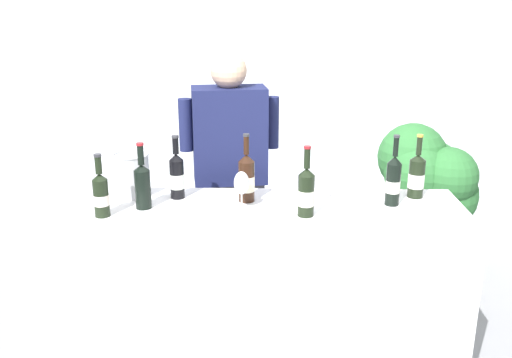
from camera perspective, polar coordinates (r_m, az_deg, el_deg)
name	(u,v)px	position (r m, az deg, el deg)	size (l,w,h in m)	color
wall_back	(270,63)	(5.25, 1.47, 11.74)	(8.00, 0.10, 2.80)	silver
counter	(271,293)	(3.01, 1.50, -11.56)	(1.94, 0.60, 0.97)	white
wine_bottle_0	(393,180)	(2.88, 13.78, -0.12)	(0.07, 0.07, 0.36)	black
wine_bottle_1	(177,175)	(2.93, -8.06, 0.36)	(0.08, 0.08, 0.33)	black
wine_bottle_2	(142,184)	(2.81, -11.47, -0.52)	(0.08, 0.08, 0.33)	black
wine_bottle_3	(306,192)	(2.67, 5.12, -1.31)	(0.08, 0.08, 0.35)	black
wine_bottle_4	(101,194)	(2.76, -15.50, -1.47)	(0.07, 0.07, 0.31)	black
wine_bottle_5	(417,176)	(3.03, 16.01, 0.31)	(0.08, 0.08, 0.34)	black
wine_bottle_6	(246,178)	(2.85, -0.98, 0.10)	(0.08, 0.08, 0.35)	black
wine_glass	(242,185)	(2.73, -1.48, -0.57)	(0.08, 0.08, 0.20)	silver
ice_bucket	(132,174)	(3.01, -12.51, 0.48)	(0.19, 0.19, 0.23)	silver
person_server	(230,195)	(3.42, -2.62, -1.64)	(0.58, 0.30, 1.68)	black
potted_shrub	(426,185)	(3.90, 16.89, -0.64)	(0.66, 0.58, 1.18)	brown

